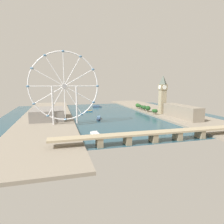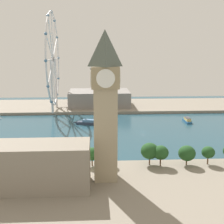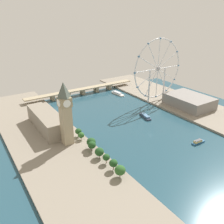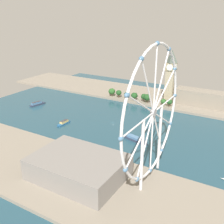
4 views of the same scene
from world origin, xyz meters
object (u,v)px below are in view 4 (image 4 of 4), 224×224
(clock_tower, at_px, (171,76))
(tour_boat_3, at_px, (136,139))
(tour_boat_1, at_px, (64,123))
(tour_boat_2, at_px, (37,104))
(ferris_wheel, at_px, (153,114))
(riverside_hall, at_px, (78,167))
(parliament_block, at_px, (207,99))

(clock_tower, bearing_deg, tour_boat_3, 4.37)
(tour_boat_1, bearing_deg, clock_tower, 149.73)
(tour_boat_3, bearing_deg, tour_boat_2, -177.05)
(ferris_wheel, distance_m, tour_boat_3, 92.83)
(clock_tower, relative_size, tour_boat_2, 2.89)
(clock_tower, height_order, tour_boat_1, clock_tower)
(riverside_hall, distance_m, tour_boat_1, 120.13)
(ferris_wheel, bearing_deg, clock_tower, -165.04)
(clock_tower, height_order, riverside_hall, clock_tower)
(tour_boat_1, relative_size, tour_boat_2, 0.82)
(riverside_hall, bearing_deg, tour_boat_2, -125.65)
(parliament_block, distance_m, riverside_hall, 235.98)
(parliament_block, relative_size, ferris_wheel, 0.82)
(clock_tower, xyz_separation_m, tour_boat_2, (102.04, -164.86, -40.53))
(riverside_hall, bearing_deg, tour_boat_3, 173.54)
(tour_boat_2, bearing_deg, parliament_block, -50.77)
(tour_boat_2, bearing_deg, tour_boat_1, -101.80)
(parliament_block, bearing_deg, clock_tower, -79.68)
(clock_tower, distance_m, tour_boat_2, 198.08)
(ferris_wheel, distance_m, tour_boat_1, 158.91)
(parliament_block, height_order, tour_boat_2, parliament_block)
(ferris_wheel, xyz_separation_m, tour_boat_1, (-55.87, -137.21, -57.50))
(clock_tower, bearing_deg, tour_boat_1, -32.00)
(clock_tower, xyz_separation_m, riverside_hall, (220.48, 0.24, -31.01))
(tour_boat_1, xyz_separation_m, tour_boat_2, (-35.04, -79.21, 0.52))
(parliament_block, relative_size, riverside_hall, 1.22)
(tour_boat_1, bearing_deg, tour_boat_3, 94.18)
(clock_tower, relative_size, tour_boat_3, 2.47)
(clock_tower, bearing_deg, parliament_block, 100.32)
(ferris_wheel, distance_m, tour_boat_2, 241.56)
(ferris_wheel, xyz_separation_m, tour_boat_2, (-90.91, -216.42, -56.98))
(parliament_block, distance_m, ferris_wheel, 207.52)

